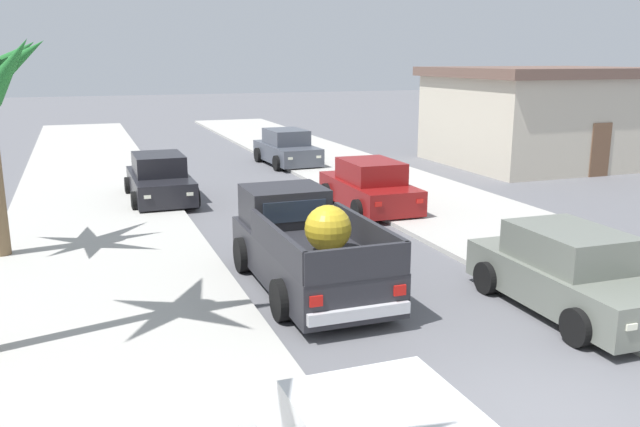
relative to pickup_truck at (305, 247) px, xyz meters
The scene contains 11 objects.
ground_plane 6.26m from the pickup_truck, 78.48° to the right, with size 160.00×160.00×0.00m, color slate.
sidewalk_left 7.08m from the pickup_truck, 122.84° to the left, with size 4.95×60.00×0.12m, color #B2AFA8.
sidewalk_right 8.67m from the pickup_truck, 43.21° to the left, with size 4.95×60.00×0.12m, color #B2AFA8.
curb_left 6.57m from the pickup_truck, 114.89° to the left, with size 0.16×60.00×0.10m, color silver.
curb_right 7.93m from the pickup_truck, 48.55° to the left, with size 0.16×60.00×0.10m, color silver.
pickup_truck is the anchor object (origin of this frame).
car_left_near 7.19m from the pickup_truck, 55.32° to the left, with size 2.07×4.28×1.54m.
car_right_near 9.51m from the pickup_truck, 100.82° to the left, with size 2.03×4.26×1.54m.
car_left_mid 5.05m from the pickup_truck, 35.72° to the right, with size 2.07×4.28×1.54m.
car_right_mid 15.71m from the pickup_truck, 74.07° to the left, with size 2.16×4.32×1.54m.
roadside_house 19.03m from the pickup_truck, 38.12° to the left, with size 8.73×7.67×4.16m.
Camera 1 is at (-5.38, -6.08, 4.55)m, focal length 37.10 mm.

